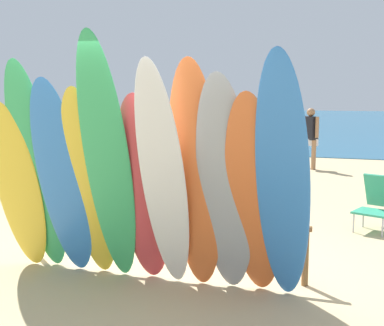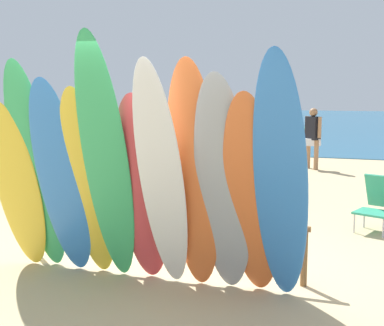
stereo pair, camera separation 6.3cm
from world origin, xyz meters
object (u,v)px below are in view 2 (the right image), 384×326
at_px(surfboard_green_1, 36,170).
at_px(beachgoer_photographing, 201,157).
at_px(surfboard_blue_10, 281,183).
at_px(surfboard_orange_7, 194,179).
at_px(distant_boat, 278,129).
at_px(surfboard_green_4, 106,164).
at_px(beachgoer_midbeach, 122,159).
at_px(beachgoer_strolling, 313,134).
at_px(surfboard_rack, 158,225).
at_px(surfboard_orange_9, 252,198).
at_px(surfboard_yellow_3, 88,186).
at_px(surfboard_grey_8, 223,188).
at_px(beachgoer_near_rack, 119,150).
at_px(beach_chair_blue, 379,202).
at_px(surfboard_red_5, 142,191).
at_px(surfboard_white_6, 161,180).
at_px(surfboard_yellow_0, 17,187).
at_px(surfboard_blue_2, 61,180).

distance_m(surfboard_green_1, beachgoer_photographing, 3.54).
bearing_deg(surfboard_blue_10, surfboard_orange_7, 174.80).
bearing_deg(distant_boat, surfboard_orange_7, -83.40).
xyz_separation_m(surfboard_green_4, beachgoer_midbeach, (-1.55, 3.51, -0.46)).
distance_m(surfboard_orange_7, beachgoer_strolling, 9.04).
xyz_separation_m(surfboard_orange_7, beachgoer_midbeach, (-2.45, 3.38, -0.33)).
distance_m(surfboard_rack, surfboard_orange_9, 1.42).
relative_size(surfboard_orange_9, beachgoer_strolling, 1.34).
height_order(surfboard_yellow_3, surfboard_grey_8, surfboard_grey_8).
distance_m(surfboard_yellow_3, distant_boat, 21.57).
bearing_deg(beachgoer_near_rack, surfboard_orange_9, -99.79).
bearing_deg(beach_chair_blue, distant_boat, 124.79).
bearing_deg(surfboard_red_5, surfboard_yellow_3, -178.09).
distance_m(surfboard_white_6, beachgoer_midbeach, 4.14).
height_order(beachgoer_strolling, beachgoer_midbeach, beachgoer_strolling).
distance_m(surfboard_orange_7, surfboard_blue_10, 0.88).
distance_m(surfboard_green_4, beachgoer_midbeach, 3.86).
xyz_separation_m(surfboard_green_1, surfboard_grey_8, (2.11, 0.03, -0.08)).
relative_size(surfboard_yellow_0, surfboard_white_6, 0.82).
bearing_deg(beachgoer_photographing, surfboard_white_6, -179.29).
relative_size(surfboard_yellow_0, distant_boat, 0.48).
bearing_deg(surfboard_blue_10, surfboard_white_6, -176.49).
bearing_deg(surfboard_yellow_0, surfboard_green_1, -5.85).
relative_size(surfboard_red_5, distant_boat, 0.50).
bearing_deg(surfboard_white_6, surfboard_blue_10, 1.88).
height_order(surfboard_rack, surfboard_yellow_0, surfboard_yellow_0).
relative_size(surfboard_green_4, surfboard_orange_7, 1.13).
height_order(surfboard_yellow_0, beachgoer_near_rack, surfboard_yellow_0).
height_order(surfboard_rack, surfboard_orange_7, surfboard_orange_7).
xyz_separation_m(surfboard_orange_9, distant_boat, (-3.07, 21.50, -0.88)).
xyz_separation_m(surfboard_green_1, surfboard_blue_2, (0.33, -0.02, -0.09)).
distance_m(surfboard_rack, surfboard_yellow_0, 1.64).
relative_size(surfboard_green_1, beachgoer_strolling, 1.54).
distance_m(surfboard_white_6, beachgoer_strolling, 9.19).
height_order(surfboard_yellow_0, surfboard_green_4, surfboard_green_4).
bearing_deg(beach_chair_blue, surfboard_blue_2, -114.67).
distance_m(surfboard_orange_9, beachgoer_near_rack, 5.54).
height_order(surfboard_grey_8, beachgoer_near_rack, surfboard_grey_8).
relative_size(beachgoer_photographing, distant_boat, 0.40).
distance_m(beachgoer_midbeach, beach_chair_blue, 4.33).
xyz_separation_m(surfboard_yellow_0, surfboard_yellow_3, (0.91, -0.02, 0.08)).
relative_size(surfboard_white_6, surfboard_grey_8, 1.07).
xyz_separation_m(surfboard_green_4, surfboard_blue_10, (1.77, 0.01, -0.10)).
distance_m(surfboard_grey_8, beach_chair_blue, 3.57).
bearing_deg(surfboard_blue_10, surfboard_yellow_0, -179.25).
bearing_deg(surfboard_blue_2, surfboard_blue_10, -2.57).
relative_size(surfboard_green_1, surfboard_green_4, 0.91).
xyz_separation_m(surfboard_rack, surfboard_yellow_0, (-1.47, -0.56, 0.45)).
height_order(surfboard_blue_2, surfboard_grey_8, surfboard_grey_8).
bearing_deg(surfboard_rack, surfboard_yellow_3, -134.43).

